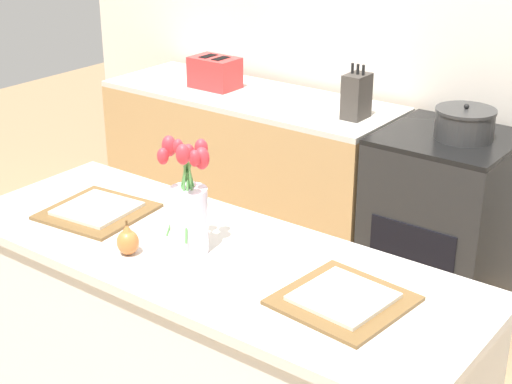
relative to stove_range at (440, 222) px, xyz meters
The scene contains 11 objects.
back_wall 1.00m from the stove_range, 104.01° to the left, with size 5.20×0.08×2.70m.
kitchen_island 1.60m from the stove_range, 93.58° to the right, with size 1.80×0.66×0.92m.
back_counter 1.16m from the stove_range, behind, with size 1.68×0.60×0.89m.
stove_range is the anchor object (origin of this frame).
flower_vase 1.75m from the stove_range, 95.27° to the right, with size 0.15×0.16×0.39m.
pear_figurine 1.86m from the stove_range, 99.41° to the right, with size 0.07×0.07×0.12m.
plate_setting_left 1.78m from the stove_range, 110.46° to the right, with size 0.36×0.36×0.02m.
plate_setting_right 1.73m from the stove_range, 76.03° to the right, with size 0.36×0.36×0.02m.
toaster 1.49m from the stove_range, behind, with size 0.28×0.18×0.17m.
cooking_pot 0.52m from the stove_range, ahead, with size 0.27×0.27×0.16m.
knife_block 0.73m from the stove_range, behind, with size 0.10×0.14×0.27m.
Camera 1 is at (1.44, -1.67, 2.06)m, focal length 55.00 mm.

